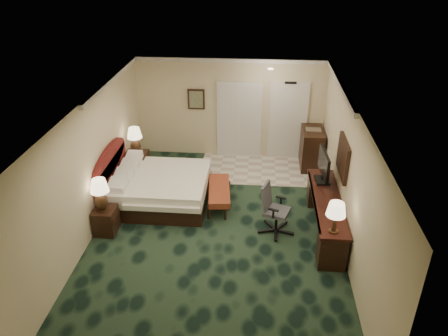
# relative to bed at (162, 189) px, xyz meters

# --- Properties ---
(floor) EXTENTS (5.00, 7.50, 0.00)m
(floor) POSITION_rel_bed_xyz_m (1.36, -1.15, -0.33)
(floor) COLOR black
(floor) RESTS_ON ground
(ceiling) EXTENTS (5.00, 7.50, 0.00)m
(ceiling) POSITION_rel_bed_xyz_m (1.36, -1.15, 2.37)
(ceiling) COLOR white
(ceiling) RESTS_ON wall_back
(wall_back) EXTENTS (5.00, 0.00, 2.70)m
(wall_back) POSITION_rel_bed_xyz_m (1.36, 2.60, 1.02)
(wall_back) COLOR beige
(wall_back) RESTS_ON ground
(wall_front) EXTENTS (5.00, 0.00, 2.70)m
(wall_front) POSITION_rel_bed_xyz_m (1.36, -4.90, 1.02)
(wall_front) COLOR beige
(wall_front) RESTS_ON ground
(wall_left) EXTENTS (0.00, 7.50, 2.70)m
(wall_left) POSITION_rel_bed_xyz_m (-1.14, -1.15, 1.02)
(wall_left) COLOR beige
(wall_left) RESTS_ON ground
(wall_right) EXTENTS (0.00, 7.50, 2.70)m
(wall_right) POSITION_rel_bed_xyz_m (3.86, -1.15, 1.02)
(wall_right) COLOR beige
(wall_right) RESTS_ON ground
(crown_molding) EXTENTS (5.00, 7.50, 0.10)m
(crown_molding) POSITION_rel_bed_xyz_m (1.36, -1.15, 2.32)
(crown_molding) COLOR silver
(crown_molding) RESTS_ON wall_back
(tile_patch) EXTENTS (3.20, 1.70, 0.01)m
(tile_patch) POSITION_rel_bed_xyz_m (2.26, 1.75, -0.32)
(tile_patch) COLOR #B2A396
(tile_patch) RESTS_ON ground
(headboard) EXTENTS (0.12, 2.00, 1.40)m
(headboard) POSITION_rel_bed_xyz_m (-1.08, -0.15, 0.37)
(headboard) COLOR #4C1713
(headboard) RESTS_ON ground
(entry_door) EXTENTS (1.02, 0.06, 2.18)m
(entry_door) POSITION_rel_bed_xyz_m (2.91, 2.57, 0.72)
(entry_door) COLOR silver
(entry_door) RESTS_ON ground
(closet_doors) EXTENTS (1.20, 0.06, 2.10)m
(closet_doors) POSITION_rel_bed_xyz_m (1.61, 2.56, 0.72)
(closet_doors) COLOR silver
(closet_doors) RESTS_ON ground
(wall_art) EXTENTS (0.45, 0.06, 0.55)m
(wall_art) POSITION_rel_bed_xyz_m (0.46, 2.56, 1.27)
(wall_art) COLOR #476956
(wall_art) RESTS_ON wall_back
(wall_mirror) EXTENTS (0.05, 0.95, 0.75)m
(wall_mirror) POSITION_rel_bed_xyz_m (3.82, -0.55, 1.22)
(wall_mirror) COLOR white
(wall_mirror) RESTS_ON wall_right
(bed) EXTENTS (2.07, 1.92, 0.66)m
(bed) POSITION_rel_bed_xyz_m (0.00, 0.00, 0.00)
(bed) COLOR white
(bed) RESTS_ON ground
(nightstand_near) EXTENTS (0.43, 0.50, 0.54)m
(nightstand_near) POSITION_rel_bed_xyz_m (-0.90, -1.26, -0.06)
(nightstand_near) COLOR black
(nightstand_near) RESTS_ON ground
(nightstand_far) EXTENTS (0.54, 0.62, 0.67)m
(nightstand_far) POSITION_rel_bed_xyz_m (-0.85, 1.04, 0.01)
(nightstand_far) COLOR black
(nightstand_far) RESTS_ON ground
(lamp_near) EXTENTS (0.39, 0.39, 0.70)m
(lamp_near) POSITION_rel_bed_xyz_m (-0.91, -1.29, 0.56)
(lamp_near) COLOR black
(lamp_near) RESTS_ON nightstand_near
(lamp_far) EXTENTS (0.42, 0.42, 0.68)m
(lamp_far) POSITION_rel_bed_xyz_m (-0.84, 1.07, 0.68)
(lamp_far) COLOR black
(lamp_far) RESTS_ON nightstand_far
(bed_bench) EXTENTS (0.59, 1.37, 0.45)m
(bed_bench) POSITION_rel_bed_xyz_m (1.32, -0.06, -0.10)
(bed_bench) COLOR brown
(bed_bench) RESTS_ON ground
(desk) EXTENTS (0.56, 2.60, 0.75)m
(desk) POSITION_rel_bed_xyz_m (3.56, -0.85, 0.05)
(desk) COLOR black
(desk) RESTS_ON ground
(tv) EXTENTS (0.14, 0.89, 0.69)m
(tv) POSITION_rel_bed_xyz_m (3.54, -0.10, 0.77)
(tv) COLOR black
(tv) RESTS_ON desk
(desk_lamp) EXTENTS (0.42, 0.42, 0.61)m
(desk_lamp) POSITION_rel_bed_xyz_m (3.54, -1.94, 0.73)
(desk_lamp) COLOR black
(desk_lamp) RESTS_ON desk
(desk_chair) EXTENTS (0.78, 0.75, 1.07)m
(desk_chair) POSITION_rel_bed_xyz_m (2.58, -0.97, 0.20)
(desk_chair) COLOR #43434D
(desk_chair) RESTS_ON ground
(minibar) EXTENTS (0.54, 0.98, 1.03)m
(minibar) POSITION_rel_bed_xyz_m (3.54, 2.05, 0.19)
(minibar) COLOR black
(minibar) RESTS_ON ground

